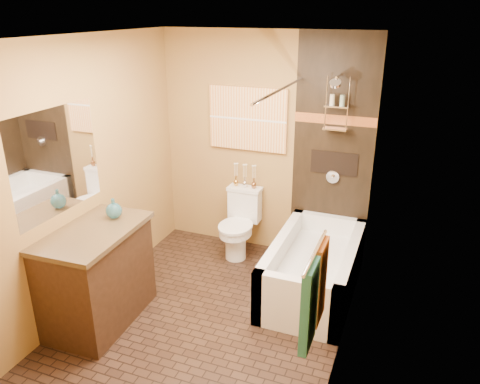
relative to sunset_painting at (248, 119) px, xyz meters
The scene contains 23 objects.
floor 2.15m from the sunset_painting, 82.89° to the right, with size 3.00×3.00×0.00m, color black.
wall_left 1.82m from the sunset_painting, 124.56° to the right, with size 0.02×3.00×2.50m, color olive.
wall_right 2.04m from the sunset_painting, 46.82° to the right, with size 0.02×3.00×2.50m, color olive.
wall_back 0.35m from the sunset_painting, ahead, with size 2.40×0.02×2.50m, color olive.
wall_front 3.00m from the sunset_painting, 86.46° to the right, with size 2.40×0.02×2.50m, color olive.
ceiling 1.76m from the sunset_painting, 82.89° to the right, with size 3.00×3.00×0.00m, color silver.
alcove_tile_back 1.00m from the sunset_painting, ahead, with size 0.85×0.01×2.50m, color black.
alcove_tile_right 1.58m from the sunset_painting, 27.85° to the right, with size 0.01×1.50×2.50m, color black.
mosaic_band_back 0.96m from the sunset_painting, ahead, with size 0.85×0.01×0.10m, color #9A3D1C.
mosaic_band_right 1.54m from the sunset_painting, 28.03° to the right, with size 0.01×1.50×0.10m, color #9A3D1C.
alcove_niche 1.06m from the sunset_painting, ahead, with size 0.50×0.01×0.25m, color black.
shower_fixtures 1.00m from the sunset_painting, ahead, with size 0.24×0.33×1.16m.
curtain_rod 1.04m from the sunset_painting, 51.15° to the right, with size 0.03×0.03×1.55m, color silver.
towel_bar 2.86m from the sunset_painting, 62.15° to the right, with size 0.02×0.02×0.55m, color silver.
towel_teal 3.00m from the sunset_painting, 63.15° to the right, with size 0.05×0.22×0.52m, color #1D6360.
towel_rust 2.77m from the sunset_painting, 60.70° to the right, with size 0.05×0.22×0.52m, color brown.
sunset_painting is the anchor object (origin of this frame).
vanity_mirror 2.13m from the sunset_painting, 118.10° to the right, with size 0.01×1.00×0.90m, color white.
bathtub 1.81m from the sunset_painting, 36.38° to the right, with size 0.80×1.50×0.55m.
toilet 1.19m from the sunset_painting, 90.00° to the right, with size 0.39×0.57×0.77m.
vanity 2.30m from the sunset_painting, 111.50° to the right, with size 0.67×1.06×0.92m.
teal_bottle 1.83m from the sunset_painting, 113.27° to the right, with size 0.15×0.15×0.23m, color #235F6B, non-canonical shape.
bud_vases 0.64m from the sunset_painting, 90.00° to the right, with size 0.28×0.06×0.27m.
Camera 1 is at (1.58, -3.31, 2.70)m, focal length 35.00 mm.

